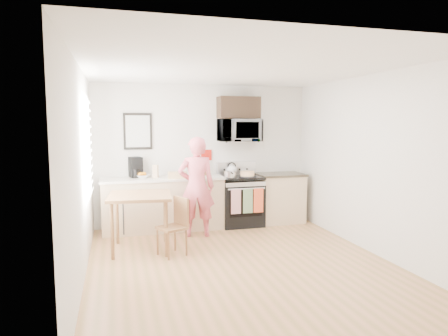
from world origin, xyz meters
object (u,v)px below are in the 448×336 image
object	(u,v)px
person	(196,187)
cake	(247,174)
chair	(179,218)
dining_table	(140,201)
microwave	(239,130)
range	(241,202)

from	to	relation	value
person	cake	size ratio (longest dim) A/B	5.39
chair	dining_table	bearing A→B (deg)	123.88
chair	person	bearing A→B (deg)	37.81
microwave	chair	distance (m)	2.35
chair	cake	world-z (taller)	cake
person	chair	bearing A→B (deg)	69.88
chair	range	bearing A→B (deg)	20.00
range	dining_table	size ratio (longest dim) A/B	1.29
person	chair	xyz separation A→B (m)	(-0.43, -0.83, -0.30)
range	chair	xyz separation A→B (m)	(-1.37, -1.36, 0.10)
microwave	dining_table	size ratio (longest dim) A/B	0.84
microwave	person	world-z (taller)	microwave
microwave	person	xyz separation A→B (m)	(-0.94, -0.63, -0.92)
cake	person	bearing A→B (deg)	-161.26
person	dining_table	distance (m)	1.09
cake	dining_table	bearing A→B (deg)	-156.44
person	chair	world-z (taller)	person
range	person	distance (m)	1.15
range	microwave	xyz separation A→B (m)	(-0.00, 0.10, 1.32)
person	cake	bearing A→B (deg)	-153.90
microwave	chair	world-z (taller)	microwave
range	chair	distance (m)	1.93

